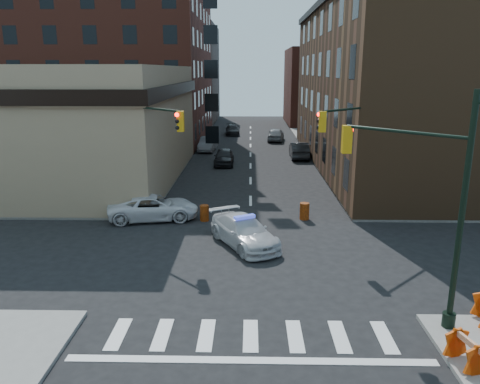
{
  "coord_description": "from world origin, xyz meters",
  "views": [
    {
      "loc": [
        -0.05,
        -20.85,
        8.71
      ],
      "look_at": [
        -0.59,
        3.98,
        2.2
      ],
      "focal_mm": 35.0,
      "sensor_mm": 36.0,
      "label": 1
    }
  ],
  "objects_px": {
    "parked_car_enear": "(299,150)",
    "parked_car_wnear": "(224,157)",
    "barrel_road": "(304,211)",
    "barricade_nw_a": "(118,208)",
    "pedestrian_b": "(117,187)",
    "pedestrian_a": "(113,191)",
    "pickup": "(154,207)",
    "parked_car_wfar": "(208,144)",
    "police_car": "(244,232)",
    "barrel_bank": "(204,213)"
  },
  "relations": [
    {
      "from": "parked_car_wnear",
      "to": "barrel_road",
      "type": "xyz_separation_m",
      "value": [
        5.73,
        -16.51,
        -0.25
      ]
    },
    {
      "from": "barrel_bank",
      "to": "police_car",
      "type": "bearing_deg",
      "value": -58.62
    },
    {
      "from": "pickup",
      "to": "parked_car_enear",
      "type": "bearing_deg",
      "value": -38.26
    },
    {
      "from": "parked_car_wfar",
      "to": "pedestrian_b",
      "type": "xyz_separation_m",
      "value": [
        -4.19,
        -21.06,
        0.37
      ]
    },
    {
      "from": "barricade_nw_a",
      "to": "pedestrian_b",
      "type": "bearing_deg",
      "value": 114.81
    },
    {
      "from": "pedestrian_a",
      "to": "barrel_road",
      "type": "height_order",
      "value": "pedestrian_a"
    },
    {
      "from": "police_car",
      "to": "parked_car_wfar",
      "type": "bearing_deg",
      "value": 70.32
    },
    {
      "from": "pedestrian_b",
      "to": "barrel_road",
      "type": "xyz_separation_m",
      "value": [
        12.15,
        -3.25,
        -0.63
      ]
    },
    {
      "from": "police_car",
      "to": "barricade_nw_a",
      "type": "xyz_separation_m",
      "value": [
        -7.68,
        4.38,
        -0.09
      ]
    },
    {
      "from": "police_car",
      "to": "parked_car_wfar",
      "type": "xyz_separation_m",
      "value": [
        -4.4,
        28.67,
        0.03
      ]
    },
    {
      "from": "pedestrian_b",
      "to": "barrel_road",
      "type": "bearing_deg",
      "value": -21.21
    },
    {
      "from": "parked_car_wfar",
      "to": "parked_car_enear",
      "type": "distance_m",
      "value": 10.52
    },
    {
      "from": "barrel_road",
      "to": "barricade_nw_a",
      "type": "bearing_deg",
      "value": 179.84
    },
    {
      "from": "parked_car_wnear",
      "to": "parked_car_wfar",
      "type": "xyz_separation_m",
      "value": [
        -2.23,
        7.8,
        0.0
      ]
    },
    {
      "from": "pedestrian_a",
      "to": "barrel_bank",
      "type": "height_order",
      "value": "pedestrian_a"
    },
    {
      "from": "parked_car_wnear",
      "to": "pickup",
      "type": "bearing_deg",
      "value": -101.35
    },
    {
      "from": "barrel_road",
      "to": "barrel_bank",
      "type": "xyz_separation_m",
      "value": [
        -5.97,
        -0.4,
        -0.03
      ]
    },
    {
      "from": "barrel_road",
      "to": "barrel_bank",
      "type": "distance_m",
      "value": 5.98
    },
    {
      "from": "parked_car_wfar",
      "to": "pickup",
      "type": "bearing_deg",
      "value": -88.89
    },
    {
      "from": "parked_car_wnear",
      "to": "parked_car_wfar",
      "type": "bearing_deg",
      "value": 105.74
    },
    {
      "from": "parked_car_enear",
      "to": "pedestrian_b",
      "type": "relative_size",
      "value": 2.52
    },
    {
      "from": "barrel_bank",
      "to": "pickup",
      "type": "bearing_deg",
      "value": 176.26
    },
    {
      "from": "barrel_bank",
      "to": "barrel_road",
      "type": "bearing_deg",
      "value": 3.83
    },
    {
      "from": "police_car",
      "to": "pickup",
      "type": "xyz_separation_m",
      "value": [
        -5.47,
        4.15,
        0.01
      ]
    },
    {
      "from": "parked_car_wnear",
      "to": "pedestrian_a",
      "type": "distance_m",
      "value": 15.35
    },
    {
      "from": "barrel_road",
      "to": "barricade_nw_a",
      "type": "distance_m",
      "value": 11.24
    },
    {
      "from": "police_car",
      "to": "pedestrian_a",
      "type": "distance_m",
      "value": 11.19
    },
    {
      "from": "parked_car_wnear",
      "to": "pedestrian_b",
      "type": "relative_size",
      "value": 2.27
    },
    {
      "from": "pedestrian_b",
      "to": "barrel_bank",
      "type": "height_order",
      "value": "pedestrian_b"
    },
    {
      "from": "pedestrian_a",
      "to": "pedestrian_b",
      "type": "distance_m",
      "value": 0.64
    },
    {
      "from": "pickup",
      "to": "pedestrian_b",
      "type": "distance_m",
      "value": 4.67
    },
    {
      "from": "barricade_nw_a",
      "to": "police_car",
      "type": "bearing_deg",
      "value": -20.78
    },
    {
      "from": "parked_car_wfar",
      "to": "barrel_bank",
      "type": "relative_size",
      "value": 4.87
    },
    {
      "from": "parked_car_enear",
      "to": "parked_car_wnear",
      "type": "bearing_deg",
      "value": 26.09
    },
    {
      "from": "pedestrian_b",
      "to": "barricade_nw_a",
      "type": "height_order",
      "value": "pedestrian_b"
    },
    {
      "from": "police_car",
      "to": "pedestrian_b",
      "type": "bearing_deg",
      "value": 110.08
    },
    {
      "from": "parked_car_enear",
      "to": "pedestrian_a",
      "type": "bearing_deg",
      "value": 51.58
    },
    {
      "from": "police_car",
      "to": "parked_car_wnear",
      "type": "xyz_separation_m",
      "value": [
        -2.17,
        20.87,
        0.03
      ]
    },
    {
      "from": "police_car",
      "to": "parked_car_wnear",
      "type": "bearing_deg",
      "value": 67.54
    },
    {
      "from": "police_car",
      "to": "pedestrian_a",
      "type": "relative_size",
      "value": 2.92
    },
    {
      "from": "pickup",
      "to": "barrel_bank",
      "type": "relative_size",
      "value": 5.62
    },
    {
      "from": "police_car",
      "to": "barricade_nw_a",
      "type": "relative_size",
      "value": 3.89
    },
    {
      "from": "parked_car_wfar",
      "to": "barrel_road",
      "type": "bearing_deg",
      "value": -68.26
    },
    {
      "from": "pickup",
      "to": "pedestrian_a",
      "type": "xyz_separation_m",
      "value": [
        -3.26,
        2.84,
        0.27
      ]
    },
    {
      "from": "pedestrian_a",
      "to": "pedestrian_b",
      "type": "relative_size",
      "value": 0.88
    },
    {
      "from": "police_car",
      "to": "barricade_nw_a",
      "type": "bearing_deg",
      "value": 121.87
    },
    {
      "from": "barrel_road",
      "to": "barrel_bank",
      "type": "bearing_deg",
      "value": -176.17
    },
    {
      "from": "barricade_nw_a",
      "to": "barrel_road",
      "type": "bearing_deg",
      "value": 8.8
    },
    {
      "from": "parked_car_wfar",
      "to": "parked_car_enear",
      "type": "bearing_deg",
      "value": -20.0
    },
    {
      "from": "pedestrian_a",
      "to": "barricade_nw_a",
      "type": "distance_m",
      "value": 2.84
    }
  ]
}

